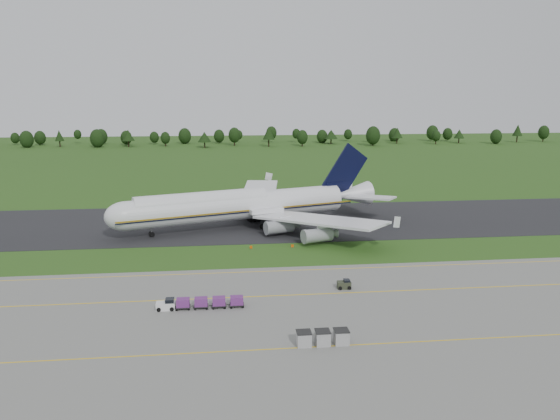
{
  "coord_description": "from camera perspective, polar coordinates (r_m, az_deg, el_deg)",
  "views": [
    {
      "loc": [
        -9.02,
        -102.27,
        31.39
      ],
      "look_at": [
        2.51,
        2.0,
        8.56
      ],
      "focal_mm": 35.0,
      "sensor_mm": 36.0,
      "label": 1
    }
  ],
  "objects": [
    {
      "name": "utility_cart",
      "position": [
        89.97,
        6.71,
        -7.8
      ],
      "size": [
        2.2,
        1.52,
        1.19
      ],
      "color": "#2D3223",
      "rests_on": "apron"
    },
    {
      "name": "baggage_train",
      "position": [
        82.44,
        -8.46,
        -9.57
      ],
      "size": [
        12.84,
        1.64,
        1.58
      ],
      "color": "silver",
      "rests_on": "apron"
    },
    {
      "name": "apron_markings",
      "position": [
        82.04,
        0.49,
        -10.17
      ],
      "size": [
        300.0,
        30.2,
        0.01
      ],
      "color": "yellow",
      "rests_on": "apron"
    },
    {
      "name": "taxiway",
      "position": [
        134.29,
        -2.29,
        -1.23
      ],
      "size": [
        300.0,
        40.0,
        0.08
      ],
      "primitive_type": "cube",
      "color": "black",
      "rests_on": "ground"
    },
    {
      "name": "aircraft",
      "position": [
        128.31,
        -3.82,
        0.55
      ],
      "size": [
        66.5,
        62.13,
        18.8
      ],
      "color": "silver",
      "rests_on": "ground"
    },
    {
      "name": "tree_line",
      "position": [
        324.06,
        -7.57,
        7.68
      ],
      "size": [
        522.96,
        22.49,
        11.63
      ],
      "color": "black",
      "rests_on": "ground"
    },
    {
      "name": "edge_markers",
      "position": [
        112.01,
        -0.86,
        -3.85
      ],
      "size": [
        9.02,
        0.3,
        0.6
      ],
      "color": "#DD4E07",
      "rests_on": "ground"
    },
    {
      "name": "apron",
      "position": [
        75.66,
        1.13,
        -12.21
      ],
      "size": [
        300.0,
        52.0,
        0.06
      ],
      "primitive_type": "cube",
      "color": "slate",
      "rests_on": "ground"
    },
    {
      "name": "ground",
      "position": [
        107.35,
        -1.22,
        -4.73
      ],
      "size": [
        600.0,
        600.0,
        0.0
      ],
      "primitive_type": "plane",
      "color": "#254A16",
      "rests_on": "ground"
    },
    {
      "name": "uld_row",
      "position": [
        70.89,
        4.48,
        -13.15
      ],
      "size": [
        6.68,
        1.88,
        1.86
      ],
      "color": "#9A9A9A",
      "rests_on": "apron"
    }
  ]
}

